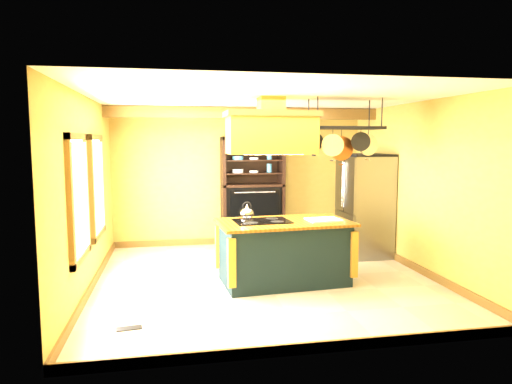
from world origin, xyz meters
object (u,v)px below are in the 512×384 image
object	(u,v)px
kitchen_island	(284,251)
range_hood	(271,131)
hutch	(252,203)
pot_rack	(344,135)
refrigerator	(364,207)

from	to	relation	value
kitchen_island	range_hood	size ratio (longest dim) A/B	1.53
kitchen_island	hutch	world-z (taller)	hutch
pot_rack	refrigerator	xyz separation A→B (m)	(0.94, 1.33, -1.29)
pot_rack	refrigerator	distance (m)	2.07
pot_rack	kitchen_island	bearing A→B (deg)	-179.26
kitchen_island	pot_rack	world-z (taller)	pot_rack
refrigerator	kitchen_island	bearing A→B (deg)	-143.93
kitchen_island	pot_rack	bearing A→B (deg)	-3.77
range_hood	pot_rack	size ratio (longest dim) A/B	1.13
hutch	refrigerator	bearing A→B (deg)	-31.22
hutch	kitchen_island	bearing A→B (deg)	-89.19
range_hood	pot_rack	world-z (taller)	same
kitchen_island	range_hood	bearing A→B (deg)	175.66
kitchen_island	pot_rack	size ratio (longest dim) A/B	1.73
kitchen_island	range_hood	distance (m)	1.77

